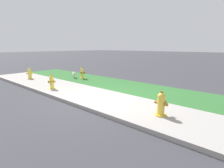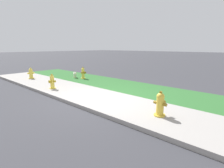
# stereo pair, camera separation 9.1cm
# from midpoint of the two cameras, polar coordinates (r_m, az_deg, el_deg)

# --- Properties ---
(ground_plane) EXTENTS (120.00, 120.00, 0.00)m
(ground_plane) POSITION_cam_midpoint_polar(r_m,az_deg,el_deg) (6.53, -2.47, -4.82)
(ground_plane) COLOR #38383D
(sidewalk_pavement) EXTENTS (18.00, 2.15, 0.01)m
(sidewalk_pavement) POSITION_cam_midpoint_polar(r_m,az_deg,el_deg) (6.53, -2.47, -4.78)
(sidewalk_pavement) COLOR #9E9993
(sidewalk_pavement) RESTS_ON ground
(grass_verge) EXTENTS (18.00, 2.41, 0.01)m
(grass_verge) POSITION_cam_midpoint_polar(r_m,az_deg,el_deg) (8.24, 8.74, -1.30)
(grass_verge) COLOR #2D662D
(grass_verge) RESTS_ON ground
(street_curb) EXTENTS (18.00, 0.16, 0.12)m
(street_curb) POSITION_cam_midpoint_polar(r_m,az_deg,el_deg) (5.79, -10.61, -6.66)
(street_curb) COLOR #9E9993
(street_curb) RESTS_ON ground
(fire_hydrant_across_street) EXTENTS (0.39, 0.36, 0.72)m
(fire_hydrant_across_street) POSITION_cam_midpoint_polar(r_m,az_deg,el_deg) (5.04, 15.97, -6.40)
(fire_hydrant_across_street) COLOR gold
(fire_hydrant_across_street) RESTS_ON ground
(fire_hydrant_at_driveway) EXTENTS (0.33, 0.36, 0.71)m
(fire_hydrant_at_driveway) POSITION_cam_midpoint_polar(r_m,az_deg,el_deg) (10.61, -9.18, 3.54)
(fire_hydrant_at_driveway) COLOR yellow
(fire_hydrant_at_driveway) RESTS_ON ground
(fire_hydrant_mid_block) EXTENTS (0.37, 0.40, 0.66)m
(fire_hydrant_mid_block) POSITION_cam_midpoint_polar(r_m,az_deg,el_deg) (11.59, -24.75, 3.15)
(fire_hydrant_mid_block) COLOR yellow
(fire_hydrant_mid_block) RESTS_ON ground
(fire_hydrant_by_grass_verge) EXTENTS (0.37, 0.34, 0.68)m
(fire_hydrant_by_grass_verge) POSITION_cam_midpoint_polar(r_m,az_deg,el_deg) (8.41, -18.67, 0.67)
(fire_hydrant_by_grass_verge) COLOR yellow
(fire_hydrant_by_grass_verge) RESTS_ON ground
(small_white_dog) EXTENTS (0.50, 0.37, 0.42)m
(small_white_dog) POSITION_cam_midpoint_polar(r_m,az_deg,el_deg) (11.02, -11.81, 3.25)
(small_white_dog) COLOR silver
(small_white_dog) RESTS_ON ground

